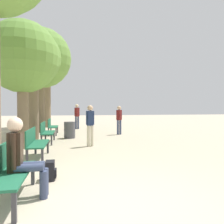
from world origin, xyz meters
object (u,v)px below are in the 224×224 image
pedestrian_far (77,115)px  pedestrian_near (119,118)px  trash_bin (70,130)px  tree_row_1 (23,58)px  pedestrian_mid (90,123)px  bench_row_0 (6,170)px  tree_row_3 (41,58)px  tree_row_4 (47,61)px  bench_row_1 (35,141)px  bench_row_2 (46,131)px  backpack (50,171)px  tree_row_2 (33,60)px  person_seated (23,155)px  bench_row_3 (52,125)px

pedestrian_far → pedestrian_near: bearing=-58.7°
pedestrian_near → trash_bin: (-2.68, -0.97, -0.51)m
tree_row_1 → pedestrian_near: 5.96m
pedestrian_near → pedestrian_mid: (-1.91, -3.37, -0.00)m
bench_row_0 → tree_row_3: 10.68m
tree_row_3 → tree_row_4: bearing=90.0°
tree_row_3 → tree_row_4: size_ratio=0.92×
bench_row_1 → bench_row_2: same height
backpack → pedestrian_far: bearing=85.2°
tree_row_2 → pedestrian_far: 5.80m
pedestrian_mid → person_seated: bearing=-108.2°
tree_row_3 → trash_bin: 5.18m
tree_row_2 → tree_row_3: bearing=90.0°
bench_row_0 → backpack: bearing=57.9°
tree_row_2 → bench_row_2: bearing=-58.7°
pedestrian_far → tree_row_2: bearing=-115.0°
tree_row_3 → tree_row_4: 3.63m
bench_row_2 → tree_row_2: (-0.68, 1.12, 3.20)m
backpack → pedestrian_far: (0.90, 10.70, 0.80)m
bench_row_2 → pedestrian_far: 5.98m
tree_row_3 → bench_row_1: bearing=-84.4°
tree_row_3 → pedestrian_mid: tree_row_3 is taller
bench_row_2 → trash_bin: bench_row_2 is taller
bench_row_3 → pedestrian_mid: bearing=-66.9°
bench_row_3 → tree_row_3: 4.12m
bench_row_0 → pedestrian_near: bearing=65.6°
bench_row_0 → bench_row_2: 5.86m
bench_row_0 → pedestrian_far: 11.74m
bench_row_2 → person_seated: bearing=-87.7°
bench_row_0 → trash_bin: 7.16m
tree_row_4 → pedestrian_near: tree_row_4 is taller
bench_row_0 → tree_row_4: (-0.68, 13.51, 4.47)m
tree_row_2 → bench_row_0: bearing=-84.4°
bench_row_0 → trash_bin: size_ratio=1.92×
bench_row_0 → tree_row_4: 14.24m
tree_row_4 → pedestrian_far: tree_row_4 is taller
bench_row_2 → tree_row_3: 5.67m
bench_row_3 → pedestrian_far: pedestrian_far is taller
tree_row_3 → trash_bin: tree_row_3 is taller
pedestrian_near → backpack: bearing=-113.3°
pedestrian_far → backpack: bearing=-94.8°
bench_row_1 → pedestrian_far: 8.84m
pedestrian_far → tree_row_4: bearing=139.1°
tree_row_2 → pedestrian_far: size_ratio=2.94×
bench_row_1 → person_seated: person_seated is taller
tree_row_1 → tree_row_3: 5.31m
pedestrian_far → person_seated: bearing=-96.2°
person_seated → backpack: person_seated is taller
bench_row_2 → bench_row_3: bearing=90.0°
tree_row_1 → tree_row_2: tree_row_2 is taller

